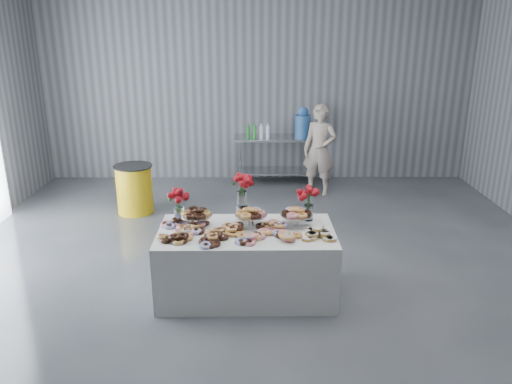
# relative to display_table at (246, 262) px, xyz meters

# --- Properties ---
(ground) EXTENTS (9.00, 9.00, 0.00)m
(ground) POSITION_rel_display_table_xyz_m (0.15, -0.03, -0.38)
(ground) COLOR #383B40
(ground) RESTS_ON ground
(room_walls) EXTENTS (8.04, 9.04, 4.02)m
(room_walls) POSITION_rel_display_table_xyz_m (-0.13, 0.04, 2.26)
(room_walls) COLOR slate
(room_walls) RESTS_ON ground
(display_table) EXTENTS (1.91, 1.01, 0.75)m
(display_table) POSITION_rel_display_table_xyz_m (0.00, 0.00, 0.00)
(display_table) COLOR silver
(display_table) RESTS_ON ground
(prep_table) EXTENTS (1.50, 0.60, 0.90)m
(prep_table) POSITION_rel_display_table_xyz_m (0.48, 4.07, 0.24)
(prep_table) COLOR silver
(prep_table) RESTS_ON ground
(donut_mounds) EXTENTS (1.81, 0.81, 0.09)m
(donut_mounds) POSITION_rel_display_table_xyz_m (0.00, -0.05, 0.42)
(donut_mounds) COLOR #D48B4D
(donut_mounds) RESTS_ON display_table
(cake_stand_left) EXTENTS (0.36, 0.36, 0.17)m
(cake_stand_left) POSITION_rel_display_table_xyz_m (-0.55, 0.15, 0.52)
(cake_stand_left) COLOR silver
(cake_stand_left) RESTS_ON display_table
(cake_stand_mid) EXTENTS (0.36, 0.36, 0.17)m
(cake_stand_mid) POSITION_rel_display_table_xyz_m (0.05, 0.15, 0.52)
(cake_stand_mid) COLOR silver
(cake_stand_mid) RESTS_ON display_table
(cake_stand_right) EXTENTS (0.36, 0.36, 0.17)m
(cake_stand_right) POSITION_rel_display_table_xyz_m (0.55, 0.15, 0.52)
(cake_stand_right) COLOR silver
(cake_stand_right) RESTS_ON display_table
(danish_pile) EXTENTS (0.48, 0.48, 0.11)m
(danish_pile) POSITION_rel_display_table_xyz_m (0.75, -0.14, 0.43)
(danish_pile) COLOR white
(danish_pile) RESTS_ON display_table
(bouquet_left) EXTENTS (0.26, 0.26, 0.42)m
(bouquet_left) POSITION_rel_display_table_xyz_m (-0.75, 0.24, 0.67)
(bouquet_left) COLOR white
(bouquet_left) RESTS_ON display_table
(bouquet_right) EXTENTS (0.26, 0.26, 0.42)m
(bouquet_right) POSITION_rel_display_table_xyz_m (0.70, 0.31, 0.67)
(bouquet_right) COLOR white
(bouquet_right) RESTS_ON display_table
(bouquet_center) EXTENTS (0.26, 0.26, 0.57)m
(bouquet_center) POSITION_rel_display_table_xyz_m (-0.05, 0.35, 0.75)
(bouquet_center) COLOR silver
(bouquet_center) RESTS_ON display_table
(water_jug) EXTENTS (0.28, 0.28, 0.55)m
(water_jug) POSITION_rel_display_table_xyz_m (0.98, 4.07, 0.77)
(water_jug) COLOR #3A75C6
(water_jug) RESTS_ON prep_table
(drink_bottles) EXTENTS (0.54, 0.08, 0.27)m
(drink_bottles) POSITION_rel_display_table_xyz_m (0.16, 3.97, 0.66)
(drink_bottles) COLOR #268C33
(drink_bottles) RESTS_ON prep_table
(person) EXTENTS (0.67, 0.56, 1.58)m
(person) POSITION_rel_display_table_xyz_m (1.23, 3.49, 0.41)
(person) COLOR #CC8C93
(person) RESTS_ON ground
(trash_barrel) EXTENTS (0.60, 0.60, 0.77)m
(trash_barrel) POSITION_rel_display_table_xyz_m (-1.81, 2.55, 0.01)
(trash_barrel) COLOR gold
(trash_barrel) RESTS_ON ground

